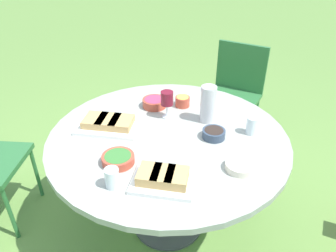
# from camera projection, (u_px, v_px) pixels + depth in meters

# --- Properties ---
(ground_plane) EXTENTS (40.00, 40.00, 0.00)m
(ground_plane) POSITION_uv_depth(u_px,v_px,m) (168.00, 222.00, 2.26)
(ground_plane) COLOR #668E42
(dining_table) EXTENTS (1.37, 1.37, 0.73)m
(dining_table) POSITION_uv_depth(u_px,v_px,m) (168.00, 148.00, 1.92)
(dining_table) COLOR #4C4C51
(dining_table) RESTS_ON ground_plane
(chair_near_right) EXTENTS (0.47, 0.45, 0.89)m
(chair_near_right) POSITION_uv_depth(u_px,v_px,m) (235.00, 88.00, 2.87)
(chair_near_right) COLOR #2D6B38
(chair_near_right) RESTS_ON ground_plane
(water_pitcher) EXTENTS (0.10, 0.09, 0.23)m
(water_pitcher) POSITION_uv_depth(u_px,v_px,m) (208.00, 104.00, 1.94)
(water_pitcher) COLOR silver
(water_pitcher) RESTS_ON dining_table
(wine_glass) EXTENTS (0.08, 0.08, 0.17)m
(wine_glass) POSITION_uv_depth(u_px,v_px,m) (167.00, 99.00, 1.98)
(wine_glass) COLOR silver
(wine_glass) RESTS_ON dining_table
(platter_bread_main) EXTENTS (0.33, 0.28, 0.07)m
(platter_bread_main) POSITION_uv_depth(u_px,v_px,m) (163.00, 178.00, 1.51)
(platter_bread_main) COLOR white
(platter_bread_main) RESTS_ON dining_table
(platter_charcuterie) EXTENTS (0.41, 0.32, 0.06)m
(platter_charcuterie) POSITION_uv_depth(u_px,v_px,m) (108.00, 123.00, 1.92)
(platter_charcuterie) COLOR white
(platter_charcuterie) RESTS_ON dining_table
(bowl_fries) EXTENTS (0.09, 0.09, 0.07)m
(bowl_fries) POSITION_uv_depth(u_px,v_px,m) (182.00, 101.00, 2.14)
(bowl_fries) COLOR #B74733
(bowl_fries) RESTS_ON dining_table
(bowl_salad) EXTENTS (0.16, 0.16, 0.04)m
(bowl_salad) POSITION_uv_depth(u_px,v_px,m) (118.00, 159.00, 1.64)
(bowl_salad) COLOR #B74733
(bowl_salad) RESTS_ON dining_table
(bowl_olives) EXTENTS (0.13, 0.13, 0.05)m
(bowl_olives) POSITION_uv_depth(u_px,v_px,m) (214.00, 133.00, 1.83)
(bowl_olives) COLOR #334256
(bowl_olives) RESTS_ON dining_table
(bowl_dip_red) EXTENTS (0.15, 0.15, 0.06)m
(bowl_dip_red) POSITION_uv_depth(u_px,v_px,m) (154.00, 102.00, 2.14)
(bowl_dip_red) COLOR #B74733
(bowl_dip_red) RESTS_ON dining_table
(bowl_dip_cream) EXTENTS (0.15, 0.15, 0.04)m
(bowl_dip_cream) POSITION_uv_depth(u_px,v_px,m) (240.00, 166.00, 1.60)
(bowl_dip_cream) COLOR beige
(bowl_dip_cream) RESTS_ON dining_table
(cup_water_near) EXTENTS (0.07, 0.07, 0.10)m
(cup_water_near) POSITION_uv_depth(u_px,v_px,m) (112.00, 178.00, 1.48)
(cup_water_near) COLOR silver
(cup_water_near) RESTS_ON dining_table
(cup_water_far) EXTENTS (0.06, 0.06, 0.10)m
(cup_water_far) POSITION_uv_depth(u_px,v_px,m) (252.00, 126.00, 1.86)
(cup_water_far) COLOR silver
(cup_water_far) RESTS_ON dining_table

